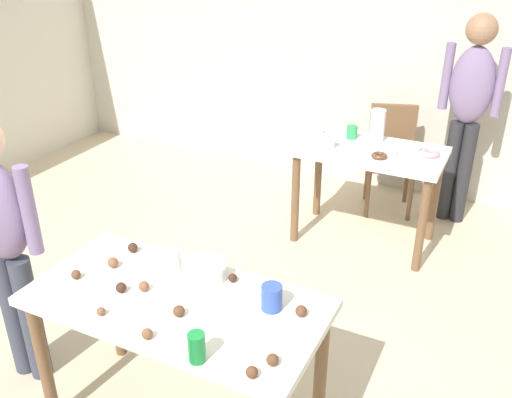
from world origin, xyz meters
TOP-DOWN VIEW (x-y plane):
  - wall_back at (0.00, 3.20)m, footprint 6.40×0.10m
  - dining_table_near at (0.07, -0.01)m, footprint 1.31×0.64m
  - dining_table_far at (0.33, 2.09)m, footprint 1.05×0.60m
  - chair_far_table at (0.35, 2.75)m, footprint 0.50×0.50m
  - person_girl_near at (-0.87, -0.08)m, footprint 0.45×0.23m
  - person_adult_far at (0.89, 2.74)m, footprint 0.45×0.22m
  - mixing_bowl at (0.09, 0.19)m, footprint 0.21×0.21m
  - soda_can at (0.35, -0.29)m, footprint 0.07×0.07m
  - fork_near at (0.29, -0.14)m, footprint 0.17×0.02m
  - cup_near_0 at (-0.06, 0.16)m, footprint 0.07×0.07m
  - cup_near_1 at (0.47, 0.11)m, footprint 0.09×0.09m
  - cake_ball_0 at (0.61, -0.19)m, footprint 0.05×0.05m
  - cake_ball_1 at (0.60, 0.12)m, footprint 0.05×0.05m
  - cake_ball_2 at (-0.43, -0.08)m, footprint 0.04×0.04m
  - cake_ball_3 at (-0.09, -0.02)m, footprint 0.05×0.05m
  - cake_ball_4 at (0.15, -0.10)m, footprint 0.05×0.05m
  - cake_ball_5 at (-0.15, -0.24)m, footprint 0.04×0.04m
  - cake_ball_6 at (-0.17, -0.08)m, footprint 0.05×0.05m
  - cake_ball_7 at (-0.33, 0.07)m, footprint 0.05×0.05m
  - cake_ball_8 at (0.23, 0.21)m, footprint 0.04×0.04m
  - cake_ball_9 at (-0.33, 0.22)m, footprint 0.05×0.05m
  - cake_ball_10 at (0.11, -0.28)m, footprint 0.04×0.04m
  - cake_ball_11 at (0.57, -0.28)m, footprint 0.05×0.05m
  - pitcher_far at (0.33, 2.27)m, footprint 0.11×0.11m
  - cup_far_0 at (0.15, 2.24)m, footprint 0.08×0.08m
  - cup_far_1 at (0.06, 1.97)m, footprint 0.07×0.07m
  - donut_far_0 at (0.48, 2.08)m, footprint 0.10×0.10m
  - donut_far_1 at (0.44, 1.95)m, footprint 0.11×0.11m
  - donut_far_2 at (-0.13, 2.26)m, footprint 0.12×0.12m
  - donut_far_3 at (0.74, 2.15)m, footprint 0.13×0.13m
  - donut_far_4 at (0.60, 2.23)m, footprint 0.14×0.14m

SIDE VIEW (x-z plane):
  - chair_far_table at x=0.35m, z-range 0.06..0.93m
  - dining_table_far at x=0.33m, z-range 0.25..1.00m
  - dining_table_near at x=0.07m, z-range 0.27..1.02m
  - fork_near at x=0.29m, z-range 0.75..0.76m
  - donut_far_0 at x=0.48m, z-range 0.75..0.78m
  - donut_far_1 at x=0.44m, z-range 0.75..0.78m
  - donut_far_2 at x=-0.13m, z-range 0.75..0.78m
  - cake_ball_5 at x=-0.15m, z-range 0.75..0.79m
  - donut_far_3 at x=0.74m, z-range 0.75..0.79m
  - cake_ball_8 at x=0.23m, z-range 0.75..0.79m
  - donut_far_4 at x=0.60m, z-range 0.75..0.79m
  - cake_ball_2 at x=-0.43m, z-range 0.75..0.79m
  - cake_ball_10 at x=0.11m, z-range 0.75..0.79m
  - cake_ball_11 at x=0.57m, z-range 0.75..0.80m
  - cake_ball_0 at x=0.61m, z-range 0.75..0.80m
  - cake_ball_3 at x=-0.09m, z-range 0.75..0.80m
  - cake_ball_6 at x=-0.17m, z-range 0.75..0.80m
  - cake_ball_9 at x=-0.33m, z-range 0.75..0.80m
  - cake_ball_1 at x=0.60m, z-range 0.75..0.80m
  - cake_ball_4 at x=0.15m, z-range 0.75..0.80m
  - cake_ball_7 at x=-0.33m, z-range 0.75..0.80m
  - mixing_bowl at x=0.09m, z-range 0.75..0.82m
  - cup_far_0 at x=0.15m, z-range 0.75..0.85m
  - cup_far_1 at x=0.06m, z-range 0.75..0.86m
  - cup_near_1 at x=0.47m, z-range 0.75..0.86m
  - cup_near_0 at x=-0.06m, z-range 0.75..0.87m
  - soda_can at x=0.35m, z-range 0.75..0.87m
  - person_girl_near at x=-0.87m, z-range 0.14..1.59m
  - pitcher_far at x=0.33m, z-range 0.75..0.99m
  - person_adult_far at x=0.89m, z-range 0.17..1.81m
  - wall_back at x=0.00m, z-range 0.00..2.60m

